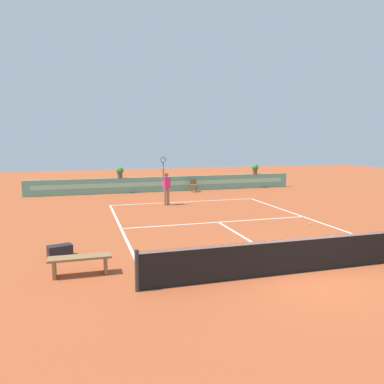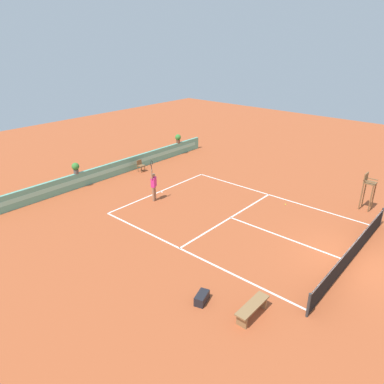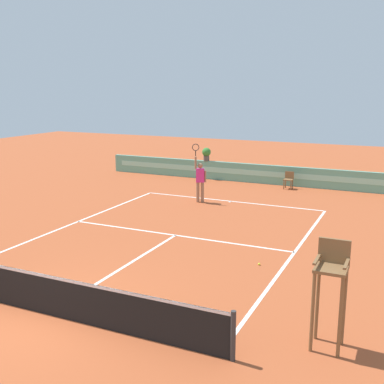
% 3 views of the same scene
% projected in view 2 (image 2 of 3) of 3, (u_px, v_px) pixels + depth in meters
% --- Properties ---
extents(ground_plane, '(60.00, 60.00, 0.00)m').
position_uv_depth(ground_plane, '(237.00, 220.00, 19.24)').
color(ground_plane, '#A84C28').
extents(court_lines, '(8.32, 11.94, 0.01)m').
position_uv_depth(court_lines, '(226.00, 216.00, 19.67)').
color(court_lines, white).
rests_on(court_lines, ground).
extents(net, '(8.92, 0.10, 1.00)m').
position_uv_depth(net, '(352.00, 252.00, 15.43)').
color(net, '#333333').
rests_on(net, ground).
extents(back_wall_barrier, '(18.00, 0.21, 1.00)m').
position_uv_depth(back_wall_barrier, '(116.00, 169.00, 25.29)').
color(back_wall_barrier, '#60A88E').
rests_on(back_wall_barrier, ground).
extents(umpire_chair, '(0.60, 0.60, 2.14)m').
position_uv_depth(umpire_chair, '(368.00, 187.00, 19.95)').
color(umpire_chair, brown).
rests_on(umpire_chair, ground).
extents(ball_kid_chair, '(0.44, 0.44, 0.85)m').
position_uv_depth(ball_kid_chair, '(141.00, 165.00, 26.03)').
color(ball_kid_chair, brown).
rests_on(ball_kid_chair, ground).
extents(bench_courtside, '(1.60, 0.44, 0.51)m').
position_uv_depth(bench_courtside, '(252.00, 308.00, 12.44)').
color(bench_courtside, olive).
rests_on(bench_courtside, ground).
extents(gear_bag, '(0.77, 0.55, 0.36)m').
position_uv_depth(gear_bag, '(202.00, 298.00, 13.20)').
color(gear_bag, black).
rests_on(gear_bag, ground).
extents(tennis_player, '(0.58, 0.34, 2.58)m').
position_uv_depth(tennis_player, '(154.00, 184.00, 21.12)').
color(tennis_player, '#9E7051').
rests_on(tennis_player, ground).
extents(tennis_ball_near_baseline, '(0.07, 0.07, 0.07)m').
position_uv_depth(tennis_ball_near_baseline, '(286.00, 204.00, 20.94)').
color(tennis_ball_near_baseline, '#CCE033').
rests_on(tennis_ball_near_baseline, ground).
extents(potted_plant_left, '(0.48, 0.48, 0.72)m').
position_uv_depth(potted_plant_left, '(76.00, 167.00, 22.78)').
color(potted_plant_left, '#514C47').
rests_on(potted_plant_left, back_wall_barrier).
extents(potted_plant_far_right, '(0.48, 0.48, 0.72)m').
position_uv_depth(potted_plant_far_right, '(178.00, 138.00, 29.44)').
color(potted_plant_far_right, brown).
rests_on(potted_plant_far_right, back_wall_barrier).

